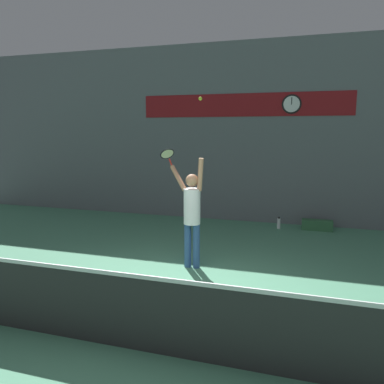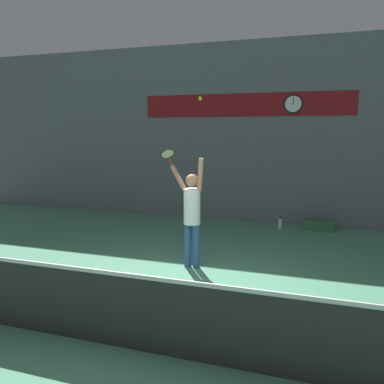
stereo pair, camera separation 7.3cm
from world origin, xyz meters
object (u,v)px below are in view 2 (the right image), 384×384
at_px(water_bottle, 280,223).
at_px(scoreboard_clock, 293,104).
at_px(equipment_bag, 319,225).
at_px(tennis_racket, 168,155).
at_px(tennis_player, 192,211).
at_px(tennis_ball, 200,99).

bearing_deg(water_bottle, scoreboard_clock, 72.23).
distance_m(water_bottle, equipment_bag, 0.98).
bearing_deg(tennis_racket, water_bottle, 55.33).
distance_m(tennis_player, tennis_ball, 2.05).
xyz_separation_m(water_bottle, equipment_bag, (0.97, 0.14, -0.01)).
distance_m(tennis_racket, water_bottle, 4.08).
height_order(scoreboard_clock, equipment_bag, scoreboard_clock).
bearing_deg(tennis_player, tennis_ball, -26.05).
relative_size(scoreboard_clock, water_bottle, 1.60).
distance_m(tennis_player, tennis_racket, 1.28).
xyz_separation_m(scoreboard_clock, equipment_bag, (0.80, -0.42, -3.14)).
bearing_deg(scoreboard_clock, tennis_ball, -109.03).
xyz_separation_m(tennis_ball, equipment_bag, (2.19, 3.61, -3.00)).
bearing_deg(equipment_bag, tennis_player, -123.93).
height_order(scoreboard_clock, tennis_racket, scoreboard_clock).
distance_m(tennis_player, equipment_bag, 4.36).
height_order(tennis_player, tennis_ball, tennis_ball).
bearing_deg(equipment_bag, tennis_racket, -134.32).
distance_m(scoreboard_clock, tennis_player, 4.77).
relative_size(tennis_racket, equipment_bag, 0.48).
height_order(tennis_player, water_bottle, tennis_player).
height_order(tennis_player, equipment_bag, tennis_player).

